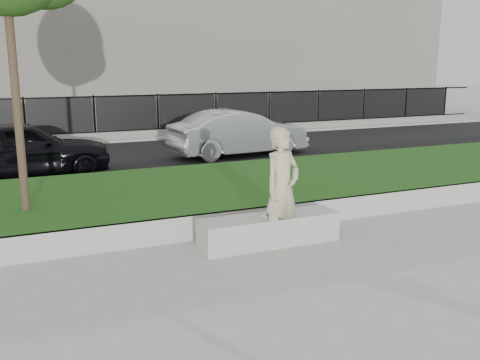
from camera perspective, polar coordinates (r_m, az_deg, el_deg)
name	(u,v)px	position (r m, az deg, el deg)	size (l,w,h in m)	color
ground	(264,255)	(7.83, 2.55, -7.98)	(90.00, 90.00, 0.00)	gray
grass_bank	(197,195)	(10.43, -4.61, -1.59)	(34.00, 4.00, 0.40)	#10350D
grass_kerb	(236,222)	(8.66, -0.43, -4.52)	(34.00, 0.08, 0.40)	#9C9A92
street	(136,158)	(15.67, -11.06, 2.33)	(34.00, 7.00, 0.04)	black
far_pavement	(109,137)	(20.03, -13.84, 4.52)	(34.00, 3.00, 0.12)	gray
iron_fence	(113,126)	(18.99, -13.40, 5.59)	(32.00, 0.30, 1.50)	slate
building_facade	(77,11)	(26.88, -17.03, 16.88)	(34.00, 10.00, 10.00)	#645E58
stone_bench	(269,230)	(8.21, 3.13, -5.34)	(2.18, 0.55, 0.45)	#9C9A92
man	(282,188)	(7.95, 4.50, -0.86)	(0.66, 0.43, 1.81)	#B8B18D
book	(271,215)	(8.13, 3.38, -3.77)	(0.25, 0.18, 0.03)	#F0E7CF
car_dark	(21,149)	(13.54, -22.36, 3.07)	(1.63, 4.05, 1.38)	black
car_silver	(239,133)	(15.59, -0.11, 5.06)	(1.40, 4.03, 1.33)	#92949A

